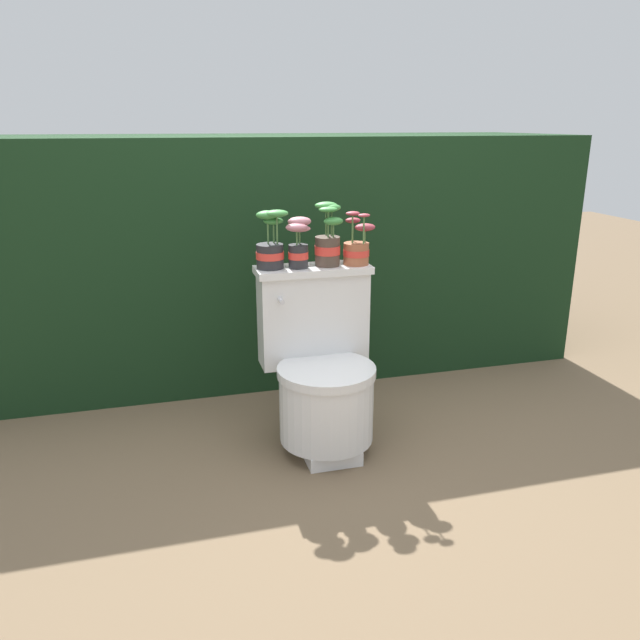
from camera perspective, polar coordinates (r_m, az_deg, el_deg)
The scene contains 7 objects.
ground_plane at distance 2.76m, azimuth 0.30°, elevation -11.32°, with size 12.00×12.00×0.00m, color brown.
hedge_backdrop at distance 3.57m, azimuth -4.50°, elevation 6.27°, with size 3.30×0.99×1.27m.
toilet at distance 2.65m, azimuth 0.16°, elevation -4.72°, with size 0.49×0.51×0.76m.
potted_plant_left at distance 2.60m, azimuth -4.55°, elevation 6.77°, with size 0.14×0.12×0.24m.
potted_plant_midleft at distance 2.60m, azimuth -1.99°, elevation 7.05°, with size 0.11×0.10×0.21m.
potted_plant_middle at distance 2.64m, azimuth 0.73°, elevation 7.27°, with size 0.12×0.13×0.26m.
potted_plant_midright at distance 2.67m, azimuth 3.39°, elevation 6.65°, with size 0.14×0.12×0.23m.
Camera 1 is at (-0.65, -2.33, 1.34)m, focal length 35.00 mm.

